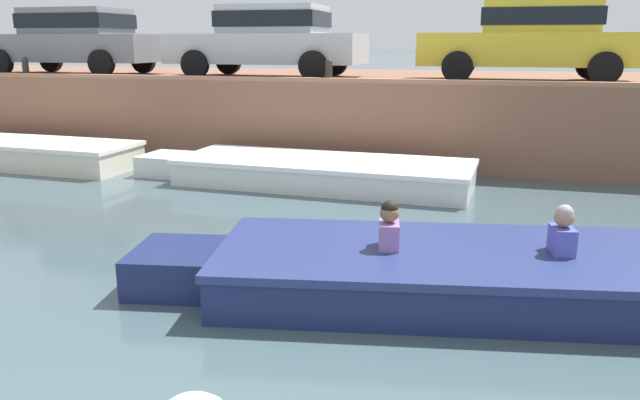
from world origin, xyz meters
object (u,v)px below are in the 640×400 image
Objects in this scene: boat_moored_west_cream at (21,153)px; boat_moored_central_white at (310,172)px; car_left_inner_silver at (270,38)px; car_centre_yellow at (532,38)px; motorboat_passing at (437,272)px; mooring_bollard_west at (25,66)px; mooring_bollard_mid at (329,69)px; car_leftmost_grey at (74,38)px.

boat_moored_west_cream reaches higher than boat_moored_central_white.
car_centre_yellow is at bearing 0.00° from car_left_inner_silver.
boat_moored_central_white is at bearing 120.01° from motorboat_passing.
boat_moored_west_cream is 0.92× the size of motorboat_passing.
motorboat_passing is at bearing -59.99° from boat_moored_central_white.
boat_moored_central_white is 14.12× the size of mooring_bollard_west.
mooring_bollard_mid is (-3.86, -1.24, -0.61)m from car_centre_yellow.
boat_moored_central_white is at bearing -141.78° from car_centre_yellow.
car_centre_yellow is at bearing 38.22° from boat_moored_central_white.
motorboat_passing is 11.79m from mooring_bollard_west.
car_leftmost_grey is (-9.40, 7.50, 2.31)m from motorboat_passing.
mooring_bollard_mid is (1.68, -1.24, -0.61)m from car_left_inner_silver.
boat_moored_central_white is 7.63m from mooring_bollard_west.
boat_moored_central_white is 1.06× the size of motorboat_passing.
mooring_bollard_west is at bearing -167.14° from car_left_inner_silver.
motorboat_passing is 7.03m from mooring_bollard_mid.
boat_moored_central_white is 1.47× the size of car_centre_yellow.
mooring_bollard_mid reaches higher than boat_moored_central_white.
car_centre_yellow is 4.10m from mooring_bollard_mid.
boat_moored_west_cream is 0.87× the size of boat_moored_central_white.
mooring_bollard_west is 1.00× the size of mooring_bollard_mid.
motorboat_passing is 1.38× the size of car_centre_yellow.
car_left_inner_silver reaches higher than mooring_bollard_west.
mooring_bollard_west is (-7.23, 1.71, 1.72)m from boat_moored_central_white.
car_leftmost_grey is at bearing 69.94° from mooring_bollard_west.
boat_moored_west_cream is 6.56m from mooring_bollard_mid.
mooring_bollard_mid is at bearing -10.57° from car_leftmost_grey.
car_left_inner_silver is at bearing 120.41° from motorboat_passing.
car_centre_yellow reaches higher than mooring_bollard_west.
car_leftmost_grey is 10.53m from car_centre_yellow.
car_leftmost_grey reaches higher than boat_moored_west_cream.
mooring_bollard_west is (-0.45, -1.24, -0.61)m from car_leftmost_grey.
mooring_bollard_mid is (-0.10, 1.71, 1.72)m from boat_moored_central_white.
car_centre_yellow reaches higher than mooring_bollard_mid.
car_left_inner_silver is 9.61× the size of mooring_bollard_west.
car_leftmost_grey reaches higher than mooring_bollard_mid.
car_leftmost_grey is at bearing 180.00° from car_left_inner_silver.
boat_moored_west_cream is 1.25× the size of car_leftmost_grey.
boat_moored_west_cream is at bearing -79.35° from car_leftmost_grey.
boat_moored_central_white is 2.43m from mooring_bollard_mid.
car_leftmost_grey is at bearing 169.43° from mooring_bollard_mid.
boat_moored_west_cream is 5.77m from car_left_inner_silver.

